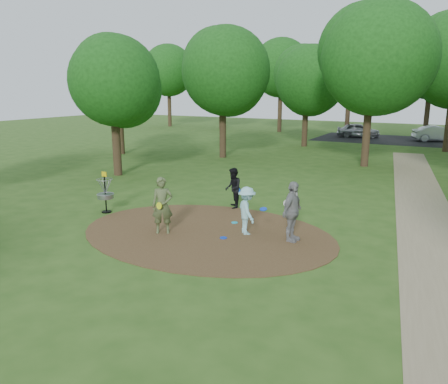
% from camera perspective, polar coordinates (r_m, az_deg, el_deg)
% --- Properties ---
extents(ground, '(100.00, 100.00, 0.00)m').
position_cam_1_polar(ground, '(14.02, -2.34, -5.39)').
color(ground, '#2D5119').
rests_on(ground, ground).
extents(dirt_clearing, '(8.40, 8.40, 0.02)m').
position_cam_1_polar(dirt_clearing, '(14.01, -2.34, -5.35)').
color(dirt_clearing, '#47301C').
rests_on(dirt_clearing, ground).
extents(footpath, '(7.55, 39.89, 0.01)m').
position_cam_1_polar(footpath, '(14.14, 25.74, -6.58)').
color(footpath, '#8C7A5B').
rests_on(footpath, ground).
extents(parking_lot, '(14.00, 8.00, 0.01)m').
position_cam_1_polar(parking_lot, '(41.91, 21.75, 6.32)').
color(parking_lot, black).
rests_on(parking_lot, ground).
extents(player_observer_with_disc, '(0.79, 0.73, 1.82)m').
position_cam_1_polar(player_observer_with_disc, '(13.88, -8.04, -1.77)').
color(player_observer_with_disc, '#515F37').
rests_on(player_observer_with_disc, ground).
extents(player_throwing_with_disc, '(1.22, 1.11, 1.53)m').
position_cam_1_polar(player_throwing_with_disc, '(13.71, 3.00, -2.47)').
color(player_throwing_with_disc, '#97D9E2').
rests_on(player_throwing_with_disc, ground).
extents(player_walking_with_disc, '(0.89, 0.95, 1.57)m').
position_cam_1_polar(player_walking_with_disc, '(16.70, 1.19, 0.51)').
color(player_walking_with_disc, black).
rests_on(player_walking_with_disc, ground).
extents(player_waiting_with_disc, '(0.57, 1.12, 1.85)m').
position_cam_1_polar(player_waiting_with_disc, '(13.18, 8.89, -2.57)').
color(player_waiting_with_disc, gray).
rests_on(player_waiting_with_disc, ground).
extents(disc_ground_cyan, '(0.22, 0.22, 0.02)m').
position_cam_1_polar(disc_ground_cyan, '(14.98, 1.39, -4.01)').
color(disc_ground_cyan, '#1AB5D5').
rests_on(disc_ground_cyan, dirt_clearing).
extents(disc_ground_blue, '(0.22, 0.22, 0.02)m').
position_cam_1_polar(disc_ground_blue, '(13.50, -0.08, -6.00)').
color(disc_ground_blue, '#0C35D6').
rests_on(disc_ground_blue, dirt_clearing).
extents(car_left, '(4.15, 2.53, 1.32)m').
position_cam_1_polar(car_left, '(42.95, 17.11, 7.72)').
color(car_left, '#95959B').
rests_on(car_left, ground).
extents(car_right, '(4.29, 2.71, 1.33)m').
position_cam_1_polar(car_right, '(42.10, 26.15, 6.85)').
color(car_right, '#B3B6BB').
rests_on(car_right, ground).
extents(disc_golf_basket, '(0.63, 0.63, 1.54)m').
position_cam_1_polar(disc_golf_basket, '(16.66, -15.27, 0.32)').
color(disc_golf_basket, black).
rests_on(disc_golf_basket, ground).
extents(tree_ring, '(37.25, 45.53, 9.61)m').
position_cam_1_polar(tree_ring, '(23.40, 20.73, 14.55)').
color(tree_ring, '#332316').
rests_on(tree_ring, ground).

